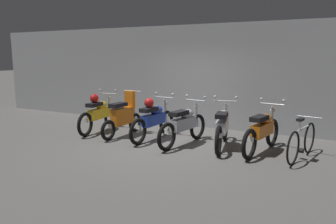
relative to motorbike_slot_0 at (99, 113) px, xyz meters
name	(u,v)px	position (x,y,z in m)	size (l,w,h in m)	color
ground_plane	(161,145)	(2.25, -0.50, -0.53)	(80.00, 80.00, 0.00)	#565451
back_wall	(200,76)	(2.25, 1.98, 0.98)	(16.00, 0.30, 3.02)	#9EA0A3
motorbike_slot_0	(99,113)	(0.00, 0.00, 0.00)	(0.59, 1.95, 1.15)	black
motorbike_slot_1	(123,116)	(0.90, -0.11, 0.00)	(0.56, 1.68, 1.18)	black
motorbike_slot_2	(153,119)	(1.80, -0.07, 0.00)	(0.59, 1.95, 1.15)	black
motorbike_slot_3	(184,124)	(2.71, -0.20, -0.04)	(0.61, 1.93, 1.15)	black
motorbike_slot_4	(222,126)	(3.60, 0.00, -0.04)	(0.61, 1.93, 1.15)	black
motorbike_slot_5	(262,130)	(4.51, 0.00, -0.04)	(0.63, 1.93, 1.15)	black
bicycle	(302,142)	(5.33, -0.12, -0.17)	(0.55, 1.69, 0.89)	black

